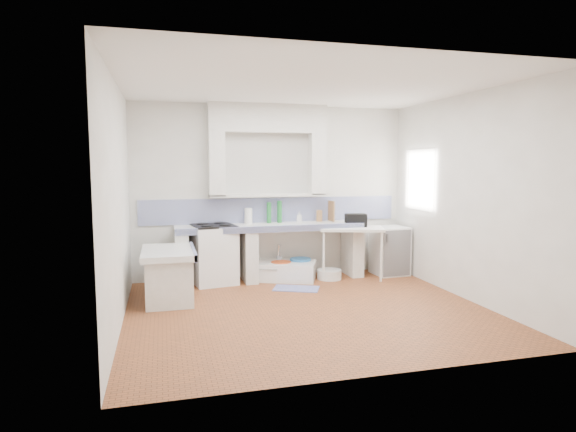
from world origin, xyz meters
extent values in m
plane|color=brown|center=(0.00, 0.00, 0.00)|extent=(4.50, 4.50, 0.00)
plane|color=white|center=(0.00, 0.00, 2.80)|extent=(4.50, 4.50, 0.00)
plane|color=white|center=(0.00, 2.00, 1.40)|extent=(4.50, 0.00, 4.50)
plane|color=white|center=(0.00, -2.00, 1.40)|extent=(4.50, 0.00, 4.50)
plane|color=white|center=(-2.25, 0.00, 1.40)|extent=(0.00, 4.50, 4.50)
plane|color=white|center=(2.25, 0.00, 1.40)|extent=(0.00, 4.50, 4.50)
cube|color=white|center=(-0.10, 1.88, 2.58)|extent=(1.90, 0.25, 0.45)
cube|color=#3C2113|center=(2.42, 1.20, 1.60)|extent=(0.35, 0.86, 1.06)
cube|color=white|center=(2.28, 1.20, 1.98)|extent=(0.01, 0.84, 0.24)
cube|color=white|center=(-0.10, 1.70, 0.86)|extent=(3.00, 0.60, 0.08)
cube|color=navy|center=(-0.10, 1.42, 0.86)|extent=(3.00, 0.04, 0.10)
cube|color=white|center=(-1.50, 1.70, 0.41)|extent=(0.20, 0.55, 0.82)
cube|color=white|center=(-0.45, 1.70, 0.41)|extent=(0.20, 0.55, 0.82)
cube|color=white|center=(1.30, 1.70, 0.41)|extent=(0.20, 0.55, 0.82)
cube|color=white|center=(-1.70, 0.90, 0.66)|extent=(0.70, 1.10, 0.08)
cube|color=white|center=(-1.70, 0.90, 0.31)|extent=(0.60, 1.00, 0.62)
cube|color=navy|center=(-1.37, 0.90, 0.66)|extent=(0.04, 1.10, 0.10)
cube|color=navy|center=(0.00, 1.99, 1.10)|extent=(4.27, 0.03, 0.40)
cube|color=white|center=(-1.01, 1.69, 0.45)|extent=(0.72, 0.70, 0.89)
cube|color=white|center=(0.07, 1.68, 0.13)|extent=(1.22, 0.95, 0.26)
cube|color=white|center=(1.19, 1.47, 0.42)|extent=(1.13, 0.84, 0.04)
cube|color=white|center=(1.93, 1.58, 0.40)|extent=(0.55, 0.55, 0.81)
cylinder|color=#B9070B|center=(-0.20, 1.68, 0.13)|extent=(0.32, 0.32, 0.27)
cylinder|color=#DB4611|center=(0.05, 1.63, 0.15)|extent=(0.34, 0.34, 0.30)
cylinder|color=#266EB3|center=(0.39, 1.70, 0.16)|extent=(0.35, 0.35, 0.32)
cylinder|color=white|center=(0.82, 1.50, 0.08)|extent=(0.52, 0.52, 0.15)
cylinder|color=silver|center=(0.07, 1.85, 0.17)|extent=(0.10, 0.10, 0.34)
cylinder|color=silver|center=(0.16, 1.85, 0.13)|extent=(0.09, 0.09, 0.27)
cube|color=black|center=(1.28, 1.51, 0.94)|extent=(0.36, 0.25, 0.21)
cylinder|color=#1D6E2D|center=(-0.09, 1.85, 1.07)|extent=(0.09, 0.09, 0.34)
cylinder|color=#1D6E2D|center=(0.08, 1.85, 1.08)|extent=(0.10, 0.10, 0.36)
cube|color=#9A6B3D|center=(0.76, 1.85, 0.99)|extent=(0.12, 0.11, 0.19)
cube|color=#9A6B3D|center=(0.97, 1.85, 1.07)|extent=(0.04, 0.25, 0.34)
cylinder|color=white|center=(-0.43, 1.85, 1.03)|extent=(0.16, 0.16, 0.25)
imported|color=white|center=(0.41, 1.85, 0.99)|extent=(0.10, 0.10, 0.18)
cube|color=#293097|center=(0.14, 1.03, 0.01)|extent=(0.76, 0.62, 0.01)
camera|label=1|loc=(-1.76, -5.68, 1.84)|focal=29.88mm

